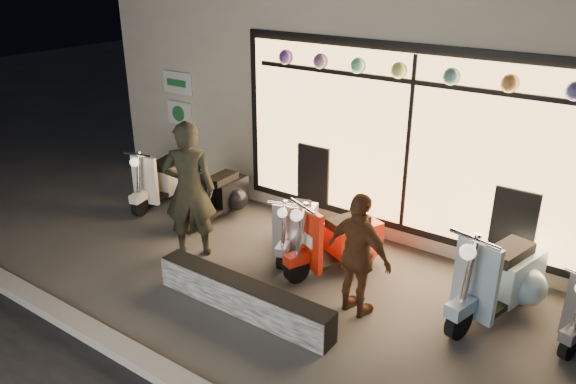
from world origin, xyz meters
name	(u,v)px	position (x,y,z in m)	size (l,w,h in m)	color
ground	(277,287)	(0.00, 0.00, 0.00)	(40.00, 40.00, 0.00)	#383533
kerb	(159,370)	(0.00, -2.00, 0.06)	(40.00, 0.25, 0.12)	slate
shop_building	(441,64)	(0.00, 4.98, 2.10)	(10.20, 6.23, 4.20)	beige
graffiti_barrier	(243,297)	(-0.01, -0.65, 0.20)	(2.41, 0.28, 0.40)	black
scooter_silver	(297,224)	(-0.41, 1.05, 0.36)	(0.64, 1.25, 0.90)	black
scooter_red	(344,240)	(0.42, 0.94, 0.41)	(0.83, 1.41, 1.03)	black
scooter_black	(220,193)	(-2.01, 1.20, 0.39)	(0.46, 1.37, 0.98)	black
scooter_cream	(165,178)	(-3.23, 1.15, 0.40)	(0.64, 1.41, 1.00)	black
scooter_blue	(503,275)	(2.43, 1.15, 0.47)	(0.78, 1.63, 1.16)	black
man	(189,190)	(-1.51, 0.05, 0.97)	(0.71, 0.46, 1.93)	black
woman	(359,256)	(1.08, 0.11, 0.75)	(0.88, 0.37, 1.51)	brown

